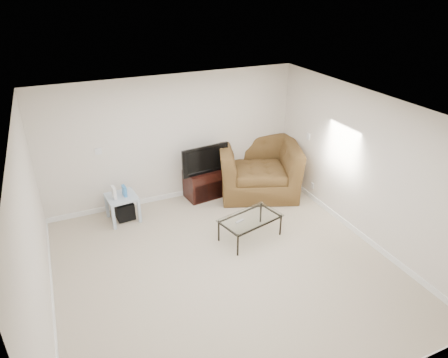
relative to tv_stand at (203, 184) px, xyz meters
name	(u,v)px	position (x,y,z in m)	size (l,w,h in m)	color
floor	(226,268)	(-0.51, -2.28, -0.29)	(5.00, 5.00, 0.00)	tan
ceiling	(226,113)	(-0.51, -2.28, 2.21)	(5.00, 5.00, 0.00)	white
wall_back	(173,140)	(-0.51, 0.22, 0.96)	(5.00, 0.02, 2.50)	silver
wall_left	(34,240)	(-3.01, -2.28, 0.96)	(0.02, 5.00, 2.50)	silver
wall_right	(365,168)	(1.99, -2.28, 0.96)	(0.02, 5.00, 2.50)	silver
plate_back	(98,151)	(-1.91, 0.21, 0.96)	(0.12, 0.02, 0.12)	white
plate_right_switch	(308,136)	(1.98, -0.68, 0.96)	(0.02, 0.09, 0.13)	white
plate_right_outlet	(312,186)	(1.98, -0.98, 0.01)	(0.02, 0.08, 0.12)	white
tv_stand	(203,184)	(0.00, 0.00, 0.00)	(0.70, 0.49, 0.58)	black
dvd_player	(204,176)	(0.00, -0.04, 0.19)	(0.36, 0.25, 0.05)	black
television	(203,158)	(0.00, -0.03, 0.58)	(0.92, 0.18, 0.57)	black
side_table	(123,208)	(-1.67, -0.23, -0.04)	(0.52, 0.52, 0.50)	#A9C0CE
subwoofer	(125,210)	(-1.64, -0.21, -0.12)	(0.32, 0.32, 0.32)	black
game_console	(114,193)	(-1.80, -0.26, 0.32)	(0.05, 0.17, 0.23)	white
game_case	(124,191)	(-1.61, -0.24, 0.31)	(0.05, 0.15, 0.20)	#337FCC
recliner	(259,160)	(1.14, -0.23, 0.41)	(1.61, 1.04, 1.40)	#503F22
coffee_table	(250,228)	(0.21, -1.70, -0.09)	(1.03, 0.58, 0.40)	black
remote	(240,221)	(-0.01, -1.73, 0.12)	(0.16, 0.04, 0.02)	#B2B2B7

